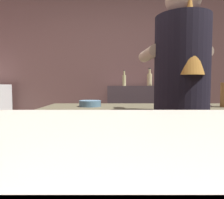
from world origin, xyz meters
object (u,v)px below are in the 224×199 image
at_px(bartender, 181,98).
at_px(bottle_olive_oil, 123,80).
at_px(bottle_soy, 149,79).
at_px(bottle_vinegar, 156,79).
at_px(chefs_knife, 198,106).
at_px(mixing_bowl, 89,103).

height_order(bartender, bottle_olive_oil, bartender).
bearing_deg(bottle_soy, bottle_vinegar, -44.27).
relative_size(bartender, chefs_knife, 7.20).
height_order(mixing_bowl, chefs_knife, mixing_bowl).
bearing_deg(mixing_bowl, chefs_knife, -2.25).
height_order(bottle_olive_oil, bottle_soy, bottle_soy).
bearing_deg(bottle_soy, chefs_knife, -83.89).
relative_size(mixing_bowl, bottle_vinegar, 0.75).
xyz_separation_m(mixing_bowl, bottle_soy, (0.75, 1.43, 0.25)).
bearing_deg(bottle_vinegar, mixing_bowl, -122.19).
relative_size(chefs_knife, bottle_vinegar, 0.99).
xyz_separation_m(mixing_bowl, bottle_olive_oil, (0.36, 1.27, 0.23)).
height_order(chefs_knife, bottle_soy, bottle_soy).
xyz_separation_m(bartender, bottle_soy, (0.12, 1.87, 0.18)).
bearing_deg(bottle_vinegar, bottle_soy, 135.73).
xyz_separation_m(bottle_olive_oil, bottle_soy, (0.39, 0.16, 0.02)).
distance_m(bottle_soy, bottle_vinegar, 0.13).
bearing_deg(bottle_vinegar, chefs_knife, -87.38).
bearing_deg(mixing_bowl, bartender, -35.21).
height_order(bottle_soy, bottle_vinegar, bottle_soy).
distance_m(mixing_bowl, chefs_knife, 0.91).
height_order(mixing_bowl, bottle_soy, bottle_soy).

